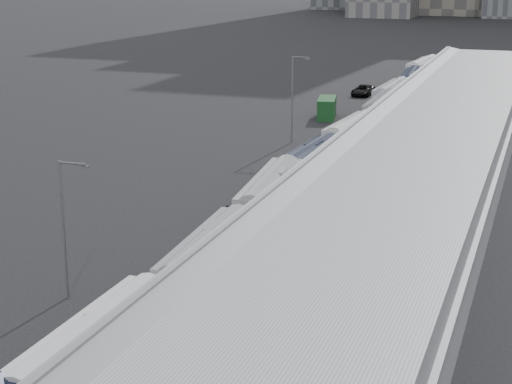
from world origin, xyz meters
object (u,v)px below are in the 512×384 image
at_px(bus_4, 271,202).
at_px(bus_10, 423,72).
at_px(bus_9, 411,85).
at_px(shipping_container, 327,108).
at_px(bus_5, 309,168).
at_px(street_lamp_near, 66,220).
at_px(suv, 363,90).
at_px(bus_6, 351,137).
at_px(bus_3, 209,265).
at_px(bus_8, 392,98).
at_px(bus_2, 92,360).
at_px(bus_7, 382,113).
at_px(street_lamp_far, 294,94).

bearing_deg(bus_4, bus_10, 84.70).
relative_size(bus_9, shipping_container, 2.22).
distance_m(bus_5, street_lamp_near, 32.46).
xyz_separation_m(shipping_container, suv, (0.53, 19.81, -0.52)).
bearing_deg(bus_6, bus_5, -86.68).
height_order(bus_3, street_lamp_near, street_lamp_near).
distance_m(bus_5, bus_8, 42.52).
relative_size(street_lamp_near, suv, 1.53).
distance_m(bus_9, suv, 7.43).
bearing_deg(shipping_container, bus_2, -95.25).
bearing_deg(bus_3, bus_7, 86.93).
bearing_deg(bus_8, bus_9, 90.76).
distance_m(bus_5, bus_9, 55.68).
relative_size(bus_4, suv, 2.39).
height_order(bus_4, bus_10, bus_4).
distance_m(bus_3, street_lamp_far, 44.85).
xyz_separation_m(bus_5, suv, (-6.37, 52.75, -0.75)).
height_order(bus_3, shipping_container, bus_3).
height_order(street_lamp_far, suv, street_lamp_far).
relative_size(bus_7, bus_10, 0.98).
xyz_separation_m(bus_3, bus_8, (-1.14, 69.68, -0.03)).
distance_m(bus_4, bus_6, 27.47).
xyz_separation_m(bus_4, bus_8, (-0.40, 54.89, -0.11)).
height_order(bus_6, bus_10, bus_10).
distance_m(bus_3, bus_6, 42.26).
bearing_deg(bus_8, bus_2, -86.40).
bearing_deg(bus_5, bus_6, 91.71).
bearing_deg(bus_3, bus_2, -94.39).
xyz_separation_m(bus_4, bus_5, (-0.29, 12.37, -0.13)).
bearing_deg(bus_7, bus_2, -90.80).
bearing_deg(shipping_container, bus_8, 43.57).
bearing_deg(bus_6, shipping_container, 117.71).
distance_m(bus_6, street_lamp_near, 47.35).
relative_size(bus_5, shipping_container, 2.17).
height_order(bus_5, bus_9, bus_9).
distance_m(bus_2, bus_8, 83.97).
bearing_deg(bus_7, bus_4, -91.54).
relative_size(bus_2, bus_10, 0.97).
relative_size(bus_2, shipping_container, 2.22).
bearing_deg(street_lamp_far, bus_7, 59.43).
bearing_deg(street_lamp_near, street_lamp_far, 90.10).
distance_m(street_lamp_near, street_lamp_far, 48.44).
bearing_deg(bus_5, street_lamp_far, 115.09).
distance_m(bus_10, street_lamp_far, 54.86).
distance_m(street_lamp_far, shipping_container, 16.66).
distance_m(shipping_container, suv, 19.82).
xyz_separation_m(street_lamp_far, suv, (0.27, 35.90, -4.83)).
relative_size(bus_6, suv, 2.16).
height_order(bus_5, bus_7, bus_7).
xyz_separation_m(bus_8, bus_9, (0.53, 13.16, 0.01)).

